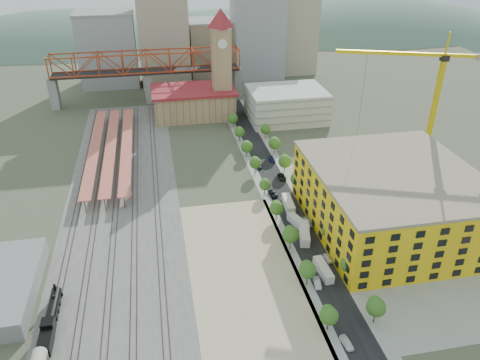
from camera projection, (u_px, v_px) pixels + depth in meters
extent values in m
plane|color=#474C38|center=(236.00, 206.00, 149.83)|extent=(400.00, 400.00, 0.00)
cube|color=#605E59|center=(123.00, 189.00, 158.96)|extent=(36.00, 165.00, 0.06)
cube|color=tan|center=(243.00, 270.00, 122.08)|extent=(28.00, 67.00, 0.06)
cube|color=black|center=(273.00, 179.00, 165.34)|extent=(12.00, 170.00, 0.06)
cube|color=gray|center=(258.00, 180.00, 164.44)|extent=(3.00, 170.00, 0.04)
cube|color=gray|center=(288.00, 178.00, 166.25)|extent=(3.00, 170.00, 0.04)
cube|color=gray|center=(396.00, 225.00, 140.01)|extent=(50.00, 90.00, 0.06)
cube|color=#382B23|center=(78.00, 193.00, 156.49)|extent=(0.12, 160.00, 0.18)
cube|color=#382B23|center=(83.00, 193.00, 156.72)|extent=(0.12, 160.00, 0.18)
cube|color=#382B23|center=(97.00, 191.00, 157.47)|extent=(0.12, 160.00, 0.18)
cube|color=#382B23|center=(101.00, 191.00, 157.71)|extent=(0.12, 160.00, 0.18)
cube|color=#382B23|center=(115.00, 190.00, 158.45)|extent=(0.12, 160.00, 0.18)
cube|color=#382B23|center=(119.00, 189.00, 158.69)|extent=(0.12, 160.00, 0.18)
cube|color=#382B23|center=(133.00, 188.00, 159.44)|extent=(0.12, 160.00, 0.18)
cube|color=#382B23|center=(137.00, 188.00, 159.68)|extent=(0.12, 160.00, 0.18)
cube|color=#382B23|center=(154.00, 186.00, 160.59)|extent=(0.12, 160.00, 0.18)
cube|color=#382B23|center=(158.00, 186.00, 160.82)|extent=(0.12, 160.00, 0.18)
cube|color=#CF624F|center=(95.00, 148.00, 178.88)|extent=(4.00, 80.00, 0.25)
cylinder|color=black|center=(95.00, 152.00, 179.85)|extent=(0.24, 0.24, 4.00)
cube|color=#CF624F|center=(111.00, 146.00, 179.86)|extent=(4.00, 80.00, 0.25)
cylinder|color=black|center=(111.00, 151.00, 180.83)|extent=(0.24, 0.24, 4.00)
cube|color=#CF624F|center=(127.00, 145.00, 180.85)|extent=(4.00, 80.00, 0.25)
cylinder|color=black|center=(127.00, 150.00, 181.81)|extent=(0.24, 0.24, 4.00)
cube|color=tan|center=(194.00, 103.00, 216.62)|extent=(36.00, 22.00, 12.00)
cube|color=maroon|center=(193.00, 90.00, 213.47)|extent=(38.00, 24.00, 1.20)
cube|color=tan|center=(222.00, 73.00, 210.26)|extent=(8.00, 8.00, 40.00)
pyramid|color=maroon|center=(220.00, 8.00, 196.72)|extent=(12.00, 12.00, 8.00)
cylinder|color=white|center=(222.00, 44.00, 199.96)|extent=(4.00, 0.30, 4.00)
cube|color=silver|center=(286.00, 104.00, 212.54)|extent=(34.00, 26.00, 14.00)
cube|color=gray|center=(54.00, 93.00, 225.00)|extent=(4.00, 6.00, 15.00)
cube|color=gray|center=(238.00, 83.00, 239.77)|extent=(4.00, 6.00, 15.00)
cube|color=gray|center=(149.00, 88.00, 232.38)|extent=(4.00, 6.00, 15.00)
cube|color=black|center=(147.00, 72.00, 228.52)|extent=(90.00, 9.00, 1.00)
cube|color=yellow|center=(391.00, 201.00, 135.18)|extent=(44.00, 50.00, 18.00)
cube|color=gray|center=(397.00, 172.00, 130.63)|extent=(44.60, 50.60, 0.80)
cube|color=#9EA0A3|center=(108.00, 50.00, 253.63)|extent=(30.00, 25.00, 38.00)
cube|color=#B2A58C|center=(163.00, 36.00, 250.87)|extent=(26.00, 22.00, 52.00)
cube|color=gray|center=(210.00, 48.00, 273.52)|extent=(24.00, 24.00, 30.00)
cube|color=#9EA0A3|center=(258.00, 23.00, 261.93)|extent=(28.00, 22.00, 60.00)
cube|color=#B2A58C|center=(295.00, 34.00, 274.04)|extent=(22.00, 20.00, 44.00)
cube|color=brown|center=(185.00, 49.00, 280.79)|extent=(20.00, 20.00, 26.00)
ellipsoid|color=#4C6B59|center=(88.00, 122.00, 393.14)|extent=(396.00, 216.00, 180.00)
ellipsoid|color=#4C6B59|center=(228.00, 138.00, 424.43)|extent=(484.00, 264.00, 220.00)
ellipsoid|color=#4C6B59|center=(355.00, 106.00, 433.48)|extent=(418.00, 228.00, 190.00)
cylinder|color=black|center=(53.00, 307.00, 107.26)|extent=(2.37, 11.37, 2.37)
cube|color=black|center=(48.00, 326.00, 101.87)|extent=(2.65, 2.84, 3.03)
cylinder|color=black|center=(55.00, 287.00, 110.51)|extent=(0.66, 0.66, 1.52)
sphere|color=black|center=(53.00, 297.00, 108.29)|extent=(0.95, 0.95, 0.95)
cone|color=black|center=(58.00, 292.00, 113.49)|extent=(2.46, 1.52, 2.46)
cube|color=black|center=(45.00, 343.00, 98.48)|extent=(2.65, 5.69, 2.65)
cube|color=#E0BB0E|center=(431.00, 120.00, 159.51)|extent=(1.45, 1.45, 40.72)
cube|color=black|center=(445.00, 58.00, 149.22)|extent=(2.26, 2.26, 1.81)
cube|color=#E0BB0E|center=(390.00, 53.00, 151.17)|extent=(32.70, 12.73, 1.09)
cube|color=#E0BB0E|center=(463.00, 56.00, 148.03)|extent=(10.58, 4.72, 1.09)
cube|color=#E0BB0E|center=(448.00, 44.00, 147.04)|extent=(0.45, 0.45, 7.24)
cube|color=silver|center=(323.00, 270.00, 120.27)|extent=(2.78, 9.09, 2.46)
cube|color=silver|center=(304.00, 234.00, 133.97)|extent=(5.13, 10.50, 2.78)
cube|color=silver|center=(298.00, 222.00, 139.31)|extent=(4.86, 8.98, 2.38)
cube|color=silver|center=(288.00, 204.00, 148.31)|extent=(3.15, 9.71, 2.62)
imported|color=white|center=(347.00, 343.00, 100.02)|extent=(2.17, 4.47, 1.47)
imported|color=#ADACB1|center=(317.00, 283.00, 116.59)|extent=(2.15, 4.60, 1.46)
imported|color=black|center=(273.00, 194.00, 154.88)|extent=(2.64, 5.03, 1.35)
imported|color=navy|center=(259.00, 166.00, 172.88)|extent=(2.78, 5.15, 1.42)
imported|color=white|center=(328.00, 259.00, 125.15)|extent=(1.79, 3.97, 1.32)
imported|color=gray|center=(307.00, 222.00, 140.31)|extent=(2.33, 4.91, 1.56)
imported|color=black|center=(282.00, 177.00, 165.16)|extent=(2.44, 5.05, 1.39)
imported|color=#1A1F4C|center=(272.00, 160.00, 177.38)|extent=(1.99, 4.61, 1.32)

